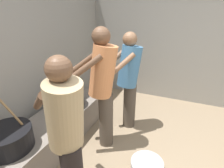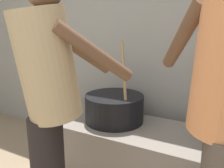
# 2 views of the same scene
# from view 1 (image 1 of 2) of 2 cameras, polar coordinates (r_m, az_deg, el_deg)

# --- Properties ---
(block_enclosure_right) EXTENTS (0.20, 4.80, 2.33)m
(block_enclosure_right) POSITION_cam_1_polar(r_m,az_deg,el_deg) (3.89, 26.28, 10.81)
(block_enclosure_right) COLOR gray
(block_enclosure_right) RESTS_ON ground_plane
(hearth_ledge) EXTENTS (2.29, 0.60, 0.43)m
(hearth_ledge) POSITION_cam_1_polar(r_m,az_deg,el_deg) (2.68, -19.88, -15.55)
(hearth_ledge) COLOR slate
(hearth_ledge) RESTS_ON ground_plane
(cooking_pot_main) EXTENTS (0.50, 0.50, 0.69)m
(cooking_pot_main) POSITION_cam_1_polar(r_m,az_deg,el_deg) (2.26, -30.71, -15.13)
(cooking_pot_main) COLOR black
(cooking_pot_main) RESTS_ON hearth_ledge
(cooking_pot_secondary) EXTENTS (0.47, 0.47, 0.20)m
(cooking_pot_secondary) POSITION_cam_1_polar(r_m,az_deg,el_deg) (2.84, -13.86, -4.92)
(cooking_pot_secondary) COLOR black
(cooking_pot_secondary) RESTS_ON hearth_ledge
(cook_in_tan_shirt) EXTENTS (0.62, 0.71, 1.53)m
(cook_in_tan_shirt) POSITION_cam_1_polar(r_m,az_deg,el_deg) (1.58, -14.50, -14.92)
(cook_in_tan_shirt) COLOR black
(cook_in_tan_shirt) RESTS_ON ground_plane
(cook_in_orange_shirt) EXTENTS (0.63, 0.75, 1.66)m
(cook_in_orange_shirt) POSITION_cam_1_polar(r_m,az_deg,el_deg) (2.24, -3.04, 0.07)
(cook_in_orange_shirt) COLOR #4C4238
(cook_in_orange_shirt) RESTS_ON ground_plane
(cook_in_blue_shirt) EXTENTS (0.70, 0.67, 1.55)m
(cook_in_blue_shirt) POSITION_cam_1_polar(r_m,az_deg,el_deg) (2.68, 5.50, 2.34)
(cook_in_blue_shirt) COLOR #4C4238
(cook_in_blue_shirt) RESTS_ON ground_plane
(metal_mixing_bowl) EXTENTS (0.40, 0.40, 0.12)m
(metal_mixing_bowl) POSITION_cam_1_polar(r_m,az_deg,el_deg) (2.41, 11.29, -24.62)
(metal_mixing_bowl) COLOR #B7B7BC
(metal_mixing_bowl) RESTS_ON ground_plane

